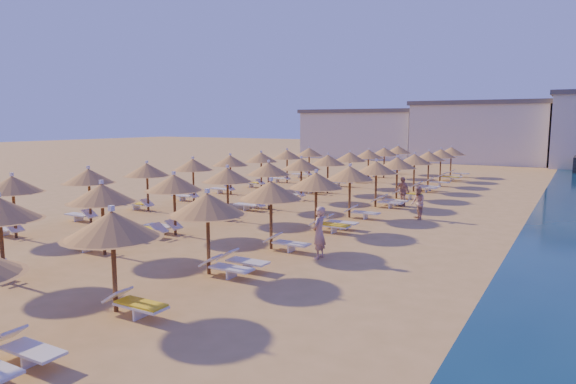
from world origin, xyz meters
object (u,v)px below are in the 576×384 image
Objects in this scene: beachgoer_c at (402,191)px; beachgoer_b at (418,203)px; beachgoer_a at (319,233)px; parasol_row_west at (286,167)px; parasol_row_east at (364,171)px.

beachgoer_c is 1.03× the size of beachgoer_b.
parasol_row_west is at bearing -146.15° from beachgoer_a.
parasol_row_west is 26.04× the size of beachgoer_c.
beachgoer_c reaches higher than beachgoer_b.
beachgoer_c is (-0.99, 12.86, -0.09)m from beachgoer_a.
parasol_row_east reaches higher than beachgoer_c.
parasol_row_west reaches higher than beachgoer_b.
parasol_row_west is at bearing 180.00° from parasol_row_east.
beachgoer_b is (1.95, -3.69, -0.03)m from beachgoer_c.
beachgoer_c is at bearing -177.56° from beachgoer_a.
parasol_row_west is at bearing -125.85° from beachgoer_c.
parasol_row_west is 6.95m from beachgoer_c.
beachgoer_a is (7.09, -9.83, -1.29)m from parasol_row_west.
beachgoer_b is (8.05, -0.67, -1.41)m from parasol_row_west.
parasol_row_east is 26.83× the size of beachgoer_b.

